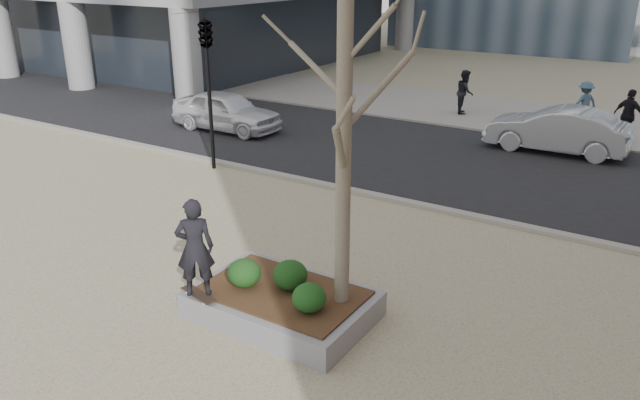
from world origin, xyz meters
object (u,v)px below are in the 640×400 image
Objects in this scene: skateboard at (199,296)px; skateboarder at (195,248)px; planter at (283,304)px; police_car at (226,111)px.

skateboard is 0.89m from skateboarder.
skateboard is (-1.10, -0.88, 0.26)m from planter.
planter is at bearing 178.81° from skateboarder.
skateboarder reaches higher than planter.
skateboarder reaches higher than police_car.
planter is 12.87m from police_car.
skateboarder is 0.41× the size of police_car.
skateboard is 0.46× the size of skateboarder.
skateboarder reaches higher than skateboard.
planter is 1.82m from skateboarder.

